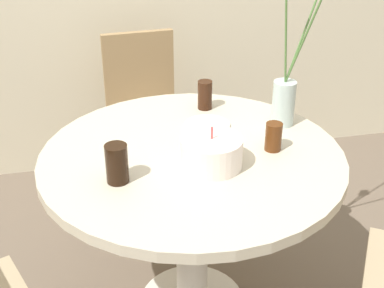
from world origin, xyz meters
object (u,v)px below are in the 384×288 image
(drink_glass_2, at_px, (205,95))
(birthday_cake, at_px, (211,152))
(chair_far_back, at_px, (144,109))
(flower_vase, at_px, (287,77))
(drink_glass_1, at_px, (117,164))
(drink_glass_0, at_px, (273,137))
(side_plate, at_px, (207,125))

(drink_glass_2, bearing_deg, birthday_cake, -101.06)
(chair_far_back, xyz_separation_m, drink_glass_2, (0.20, -0.56, 0.30))
(flower_vase, relative_size, drink_glass_1, 5.09)
(birthday_cake, distance_m, flower_vase, 0.47)
(chair_far_back, xyz_separation_m, birthday_cake, (0.10, -1.04, 0.30))
(drink_glass_0, distance_m, drink_glass_1, 0.59)
(flower_vase, xyz_separation_m, drink_glass_0, (-0.12, -0.19, -0.15))
(flower_vase, relative_size, drink_glass_0, 6.46)
(birthday_cake, distance_m, side_plate, 0.32)
(drink_glass_1, bearing_deg, side_plate, 40.52)
(birthday_cake, bearing_deg, drink_glass_0, 14.28)
(side_plate, bearing_deg, birthday_cake, -101.35)
(birthday_cake, xyz_separation_m, side_plate, (0.06, 0.31, -0.05))
(drink_glass_1, bearing_deg, flower_vase, 22.17)
(side_plate, height_order, drink_glass_2, drink_glass_2)
(drink_glass_0, height_order, drink_glass_2, drink_glass_2)
(flower_vase, distance_m, drink_glass_1, 0.77)
(chair_far_back, height_order, drink_glass_0, chair_far_back)
(side_plate, relative_size, drink_glass_2, 1.48)
(chair_far_back, distance_m, birthday_cake, 1.09)
(birthday_cake, bearing_deg, drink_glass_2, 78.94)
(birthday_cake, bearing_deg, chair_far_back, 95.65)
(side_plate, bearing_deg, drink_glass_2, 79.46)
(chair_far_back, bearing_deg, birthday_cake, -87.72)
(flower_vase, xyz_separation_m, drink_glass_1, (-0.70, -0.29, -0.14))
(chair_far_back, xyz_separation_m, flower_vase, (0.47, -0.79, 0.45))
(side_plate, height_order, drink_glass_1, drink_glass_1)
(birthday_cake, relative_size, drink_glass_0, 2.03)
(birthday_cake, height_order, side_plate, birthday_cake)
(birthday_cake, xyz_separation_m, flower_vase, (0.37, 0.26, 0.15))
(drink_glass_1, distance_m, drink_glass_2, 0.66)
(side_plate, distance_m, drink_glass_0, 0.31)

